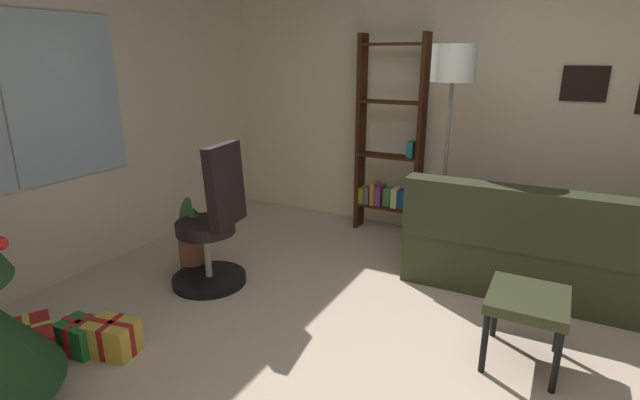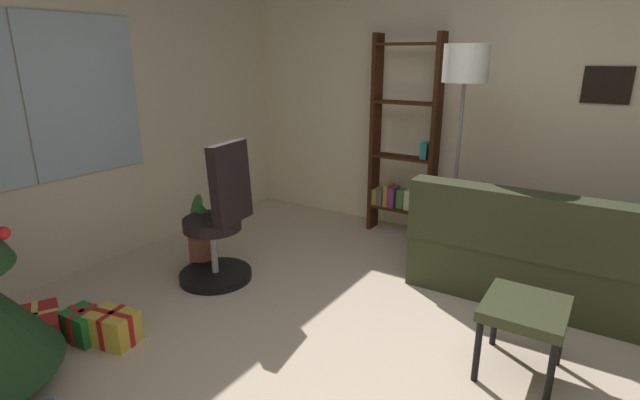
# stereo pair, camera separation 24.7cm
# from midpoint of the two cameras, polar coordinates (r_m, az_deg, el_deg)

# --- Properties ---
(ground_plane) EXTENTS (4.61, 5.65, 0.10)m
(ground_plane) POSITION_cam_midpoint_polar(r_m,az_deg,el_deg) (2.76, 9.46, -22.06)
(ground_plane) COLOR beige
(wall_back_with_windows) EXTENTS (4.61, 0.12, 2.52)m
(wall_back_with_windows) POSITION_cam_midpoint_polar(r_m,az_deg,el_deg) (4.06, -31.89, 8.73)
(wall_back_with_windows) COLOR beige
(wall_back_with_windows) RESTS_ON ground_plane
(wall_right_with_frames) EXTENTS (0.12, 5.65, 2.52)m
(wall_right_with_frames) POSITION_cam_midpoint_polar(r_m,az_deg,el_deg) (4.47, 20.40, 10.71)
(wall_right_with_frames) COLOR beige
(wall_right_with_frames) RESTS_ON ground_plane
(couch) EXTENTS (1.70, 2.02, 0.83)m
(couch) POSITION_cam_midpoint_polar(r_m,az_deg,el_deg) (4.01, 26.12, -5.20)
(couch) COLOR #2F341E
(couch) RESTS_ON ground_plane
(footstool) EXTENTS (0.46, 0.42, 0.43)m
(footstool) POSITION_cam_midpoint_polar(r_m,az_deg,el_deg) (2.85, 21.66, -11.80)
(footstool) COLOR #2F341E
(footstool) RESTS_ON ground_plane
(gift_box_red) EXTENTS (0.38, 0.43, 0.20)m
(gift_box_red) POSITION_cam_midpoint_polar(r_m,az_deg,el_deg) (3.35, -33.72, -14.31)
(gift_box_red) COLOR red
(gift_box_red) RESTS_ON ground_plane
(gift_box_green) EXTENTS (0.20, 0.24, 0.20)m
(gift_box_green) POSITION_cam_midpoint_polar(r_m,az_deg,el_deg) (3.27, -29.18, -14.34)
(gift_box_green) COLOR #1E722D
(gift_box_green) RESTS_ON ground_plane
(gift_box_gold) EXTENTS (0.25, 0.31, 0.21)m
(gift_box_gold) POSITION_cam_midpoint_polar(r_m,az_deg,el_deg) (3.17, -26.10, -14.87)
(gift_box_gold) COLOR gold
(gift_box_gold) RESTS_ON ground_plane
(office_chair) EXTENTS (0.56, 0.56, 1.10)m
(office_chair) POSITION_cam_midpoint_polar(r_m,az_deg,el_deg) (3.60, -14.82, -3.88)
(office_chair) COLOR black
(office_chair) RESTS_ON ground_plane
(bookshelf) EXTENTS (0.18, 0.64, 1.88)m
(bookshelf) POSITION_cam_midpoint_polar(r_m,az_deg,el_deg) (4.53, 6.81, 5.86)
(bookshelf) COLOR #35190C
(bookshelf) RESTS_ON ground_plane
(floor_lamp) EXTENTS (0.34, 0.34, 1.77)m
(floor_lamp) POSITION_cam_midpoint_polar(r_m,az_deg,el_deg) (3.85, 14.01, 13.82)
(floor_lamp) COLOR slate
(floor_lamp) RESTS_ON ground_plane
(potted_plant) EXTENTS (0.34, 0.50, 0.60)m
(potted_plant) POSITION_cam_midpoint_polar(r_m,az_deg,el_deg) (3.96, -16.80, -4.67)
(potted_plant) COLOR brown
(potted_plant) RESTS_ON ground_plane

